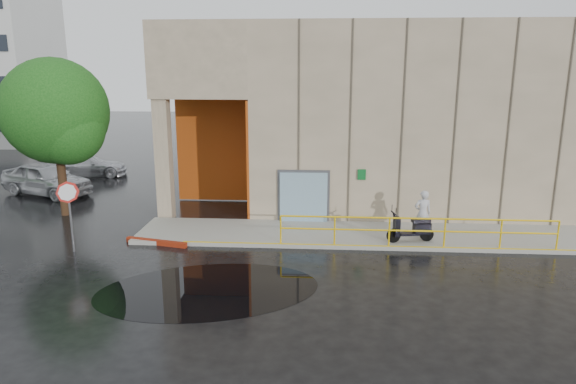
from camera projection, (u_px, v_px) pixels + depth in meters
name	position (u px, v px, depth m)	size (l,w,h in m)	color
ground	(289.00, 283.00, 15.18)	(120.00, 120.00, 0.00)	black
sidewalk	(403.00, 236.00, 19.26)	(20.00, 3.00, 0.15)	gray
building	(410.00, 111.00, 24.51)	(20.00, 10.17, 8.00)	gray
guardrail	(417.00, 231.00, 17.80)	(9.56, 0.06, 1.03)	yellow
person	(423.00, 213.00, 18.82)	(0.63, 0.41, 1.73)	#B6B7BB
scooter	(412.00, 221.00, 18.19)	(1.76, 0.86, 1.33)	black
stop_sign	(69.00, 201.00, 17.35)	(0.61, 0.50, 2.51)	#5A595E
red_curb	(156.00, 242.00, 18.49)	(2.40, 0.18, 0.18)	maroon
puddle	(209.00, 290.00, 14.73)	(6.39, 3.93, 0.01)	black
car_a	(46.00, 179.00, 25.59)	(1.94, 4.83, 1.65)	#ACAEB3
car_c	(86.00, 166.00, 29.87)	(1.85, 4.54, 1.32)	#B6B7BE
tree_near	(58.00, 115.00, 21.18)	(4.37, 4.37, 6.66)	#311F10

